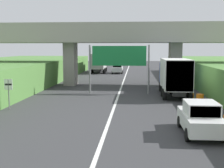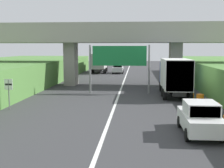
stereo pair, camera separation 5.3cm
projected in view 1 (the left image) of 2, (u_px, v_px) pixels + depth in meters
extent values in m
cube|color=white|center=(119.00, 94.00, 28.51)|extent=(0.20, 93.46, 0.01)
cube|color=#9E998E|center=(122.00, 38.00, 34.45)|extent=(40.00, 4.80, 1.10)
cube|color=#9E998E|center=(121.00, 27.00, 32.12)|extent=(40.00, 0.36, 1.10)
cube|color=#9E998E|center=(123.00, 30.00, 36.52)|extent=(40.00, 0.36, 1.10)
cube|color=gray|center=(71.00, 64.00, 35.30)|extent=(1.30, 2.20, 5.01)
cube|color=gray|center=(175.00, 65.00, 34.35)|extent=(1.30, 2.20, 5.01)
cylinder|color=slate|center=(90.00, 69.00, 28.88)|extent=(0.18, 0.18, 4.71)
cylinder|color=slate|center=(149.00, 70.00, 28.44)|extent=(0.18, 0.18, 4.71)
cube|color=#167238|center=(119.00, 56.00, 28.50)|extent=(5.20, 0.12, 1.90)
cube|color=white|center=(119.00, 56.00, 28.49)|extent=(4.89, 0.01, 1.67)
cylinder|color=slate|center=(9.00, 95.00, 21.09)|extent=(0.08, 0.08, 2.20)
cube|color=white|center=(8.00, 84.00, 20.98)|extent=(0.60, 0.03, 0.76)
cube|color=black|center=(8.00, 84.00, 20.97)|extent=(0.50, 0.01, 0.12)
cube|color=black|center=(99.00, 69.00, 53.38)|extent=(1.10, 7.30, 0.36)
cube|color=black|center=(101.00, 61.00, 55.80)|extent=(2.10, 2.10, 2.10)
cube|color=#2D3842|center=(102.00, 60.00, 56.78)|extent=(1.89, 0.06, 0.90)
cube|color=#B7B7B2|center=(99.00, 61.00, 52.16)|extent=(2.30, 5.20, 2.60)
cube|color=gray|center=(97.00, 62.00, 49.61)|extent=(2.21, 0.04, 2.50)
cylinder|color=black|center=(96.00, 69.00, 56.05)|extent=(0.30, 0.96, 0.96)
cylinder|color=black|center=(106.00, 69.00, 55.90)|extent=(0.30, 0.96, 0.96)
cylinder|color=black|center=(91.00, 71.00, 51.03)|extent=(0.30, 0.96, 0.96)
cylinder|color=black|center=(104.00, 71.00, 50.87)|extent=(0.30, 0.96, 0.96)
cylinder|color=black|center=(93.00, 70.00, 52.70)|extent=(0.30, 0.96, 0.96)
cylinder|color=black|center=(105.00, 70.00, 52.54)|extent=(0.30, 0.96, 0.96)
cube|color=black|center=(174.00, 88.00, 27.66)|extent=(1.10, 7.30, 0.36)
cube|color=#233D9E|center=(171.00, 73.00, 30.08)|extent=(2.10, 2.10, 2.10)
cube|color=#2D3842|center=(170.00, 69.00, 31.06)|extent=(1.89, 0.06, 0.90)
cube|color=silver|center=(176.00, 74.00, 26.44)|extent=(2.30, 5.20, 2.60)
cube|color=#A8A8A4|center=(180.00, 76.00, 23.89)|extent=(2.21, 0.04, 2.50)
cylinder|color=black|center=(161.00, 87.00, 30.33)|extent=(0.30, 0.96, 0.96)
cylinder|color=black|center=(180.00, 87.00, 30.18)|extent=(0.30, 0.96, 0.96)
cylinder|color=black|center=(165.00, 94.00, 25.31)|extent=(0.30, 0.96, 0.96)
cylinder|color=black|center=(190.00, 95.00, 25.14)|extent=(0.30, 0.96, 0.96)
cylinder|color=black|center=(163.00, 91.00, 26.98)|extent=(0.30, 0.96, 0.96)
cylinder|color=black|center=(187.00, 92.00, 26.82)|extent=(0.30, 0.96, 0.96)
cube|color=silver|center=(200.00, 121.00, 15.22)|extent=(1.76, 4.10, 0.76)
cube|color=silver|center=(201.00, 108.00, 14.99)|extent=(1.56, 1.90, 0.64)
cube|color=#2D3842|center=(205.00, 112.00, 14.08)|extent=(1.44, 0.06, 0.54)
cylinder|color=black|center=(180.00, 122.00, 16.59)|extent=(0.22, 0.64, 0.64)
cylinder|color=black|center=(210.00, 122.00, 16.46)|extent=(0.22, 0.64, 0.64)
cylinder|color=black|center=(188.00, 135.00, 14.08)|extent=(0.22, 0.64, 0.64)
cylinder|color=black|center=(223.00, 136.00, 13.95)|extent=(0.22, 0.64, 0.64)
cube|color=#B2B5B7|center=(118.00, 69.00, 51.81)|extent=(1.76, 4.10, 0.76)
cube|color=#B2B5B7|center=(117.00, 65.00, 51.58)|extent=(1.56, 1.90, 0.64)
cube|color=#2D3842|center=(117.00, 66.00, 50.67)|extent=(1.44, 0.06, 0.54)
cylinder|color=black|center=(113.00, 71.00, 53.18)|extent=(0.22, 0.64, 0.64)
cylinder|color=black|center=(123.00, 71.00, 53.05)|extent=(0.22, 0.64, 0.64)
cylinder|color=black|center=(112.00, 72.00, 50.67)|extent=(0.22, 0.64, 0.64)
cylinder|color=black|center=(122.00, 72.00, 50.54)|extent=(0.22, 0.64, 0.64)
cylinder|color=orange|center=(215.00, 110.00, 19.16)|extent=(0.56, 0.56, 0.90)
cylinder|color=white|center=(215.00, 109.00, 19.15)|extent=(0.57, 0.57, 0.12)
cylinder|color=orange|center=(200.00, 100.00, 22.80)|extent=(0.56, 0.56, 0.90)
cylinder|color=white|center=(200.00, 99.00, 22.79)|extent=(0.57, 0.57, 0.12)
cylinder|color=orange|center=(191.00, 93.00, 26.42)|extent=(0.56, 0.56, 0.90)
cylinder|color=white|center=(191.00, 92.00, 26.41)|extent=(0.57, 0.57, 0.12)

